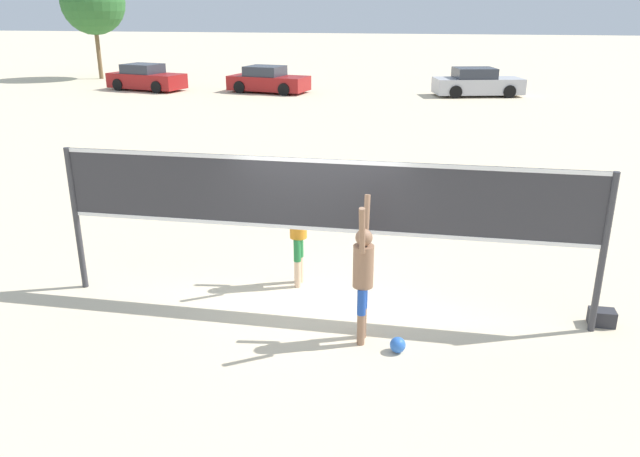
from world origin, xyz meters
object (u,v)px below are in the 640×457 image
at_px(volleyball_net, 320,203).
at_px(gear_bag, 602,317).
at_px(parked_car_near, 146,78).
at_px(player_blocker, 298,224).
at_px(parked_car_far, 268,81).
at_px(player_spiker, 363,270).
at_px(parked_car_mid, 477,83).
at_px(volleyball, 398,345).
at_px(tree_left_cluster, 93,2).

bearing_deg(volleyball_net, gear_bag, 2.77).
distance_m(gear_bag, parked_car_near, 30.26).
bearing_deg(parked_car_near, player_blocker, -45.42).
bearing_deg(volleyball_net, parked_car_far, 107.01).
bearing_deg(player_spiker, parked_car_mid, -5.97).
distance_m(volleyball, tree_left_cluster, 36.98).
bearing_deg(volleyball, tree_left_cluster, 124.98).
xyz_separation_m(volleyball, parked_car_far, (-8.77, 25.61, 0.52)).
bearing_deg(player_blocker, player_spiker, 37.30).
height_order(parked_car_near, parked_car_mid, parked_car_mid).
xyz_separation_m(player_spiker, parked_car_near, (-15.11, 25.04, -0.44)).
distance_m(parked_car_near, parked_car_far, 6.86).
relative_size(parked_car_mid, parked_car_far, 1.07).
relative_size(parked_car_near, tree_left_cluster, 0.69).
distance_m(player_blocker, volleyball, 2.77).
height_order(player_spiker, gear_bag, player_spiker).
xyz_separation_m(volleyball_net, volleyball, (1.28, -1.12, -1.59)).
distance_m(volleyball_net, parked_car_far, 25.63).
xyz_separation_m(volleyball, tree_left_cluster, (-21.04, 30.07, 4.49)).
bearing_deg(tree_left_cluster, gear_bag, -50.23).
xyz_separation_m(player_blocker, gear_bag, (4.67, -0.56, -0.96)).
xyz_separation_m(player_spiker, tree_left_cluster, (-20.52, 29.86, 3.52)).
distance_m(player_blocker, parked_car_mid, 24.72).
relative_size(player_spiker, gear_bag, 5.62).
bearing_deg(player_blocker, parked_car_far, -163.59).
bearing_deg(tree_left_cluster, player_spiker, -55.50).
relative_size(gear_bag, parked_car_near, 0.08).
distance_m(player_spiker, parked_car_mid, 26.20).
bearing_deg(tree_left_cluster, player_blocker, -55.67).
height_order(volleyball, gear_bag, gear_bag).
xyz_separation_m(parked_car_far, tree_left_cluster, (-12.26, 4.46, 3.97)).
xyz_separation_m(player_blocker, tree_left_cluster, (-19.25, 28.19, 3.51)).
height_order(volleyball_net, player_spiker, volleyball_net).
bearing_deg(volleyball, parked_car_mid, 85.20).
distance_m(gear_bag, parked_car_mid, 24.96).
bearing_deg(gear_bag, tree_left_cluster, 129.77).
relative_size(parked_car_mid, tree_left_cluster, 0.73).
xyz_separation_m(player_blocker, volleyball, (1.79, -1.88, -0.97)).
height_order(parked_car_near, parked_car_far, parked_car_near).
height_order(player_spiker, volleyball, player_spiker).
bearing_deg(parked_car_far, player_blocker, -62.90).
distance_m(volleyball_net, player_blocker, 1.10).
distance_m(volleyball_net, volleyball, 2.33).
height_order(player_spiker, parked_car_near, player_spiker).
bearing_deg(player_blocker, gear_bag, 83.20).
bearing_deg(tree_left_cluster, volleyball_net, -55.69).
height_order(volleyball, parked_car_far, parked_car_far).
xyz_separation_m(gear_bag, parked_car_far, (-11.66, 24.29, 0.50)).
height_order(volleyball_net, gear_bag, volleyball_net).
bearing_deg(player_blocker, parked_car_near, -149.37).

